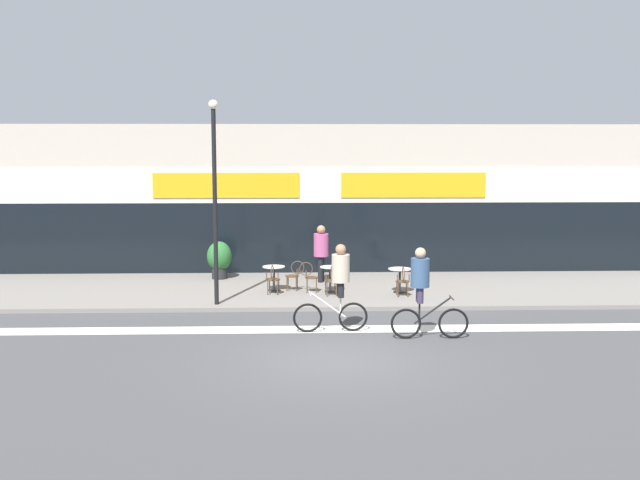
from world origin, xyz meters
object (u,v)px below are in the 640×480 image
Objects in this scene: cyclist_1 at (423,287)px; pedestrian_near_end at (321,248)px; planter_pot at (219,258)px; lamp_post at (215,189)px; cafe_chair_0_near at (273,277)px; bistro_table_0 at (274,273)px; cyclist_0 at (338,282)px; cafe_chair_0_side at (295,273)px; cafe_chair_1_near at (331,278)px; bistro_table_2 at (400,275)px; cafe_chair_2_near at (403,279)px; cafe_chair_1_side at (309,275)px; bistro_table_1 at (330,274)px.

cyclist_1 is 6.96m from pedestrian_near_end.
lamp_post is (0.32, -3.96, 2.52)m from planter_pot.
lamp_post reaches higher than cafe_chair_0_near.
bistro_table_0 is at bearing 6.79° from cafe_chair_0_near.
cyclist_0 is 2.06m from cyclist_1.
cyclist_1 is (5.46, -7.31, 0.44)m from planter_pot.
bistro_table_0 is 0.34× the size of cyclist_1.
planter_pot is (-1.83, 2.67, 0.15)m from cafe_chair_0_near.
cyclist_1 is at bearing -134.26° from cafe_chair_0_near.
cyclist_1 is (2.99, -5.25, 0.59)m from cafe_chair_0_side.
bistro_table_2 is at bearing -84.10° from cafe_chair_1_near.
cafe_chair_0_side and cafe_chair_2_near have the same top height.
cafe_chair_0_near is (-0.01, -0.63, -0.01)m from bistro_table_0.
cafe_chair_1_near is 0.89m from cafe_chair_1_side.
cyclist_0 is at bearing -61.94° from planter_pot.
cyclist_0 is at bearing 149.55° from cafe_chair_2_near.
cafe_chair_1_side is 4.06m from lamp_post.
cafe_chair_1_side is 1.76m from pedestrian_near_end.
pedestrian_near_end is at bearing 47.58° from lamp_post.
cafe_chair_0_side is at bearing -39.83° from planter_pot.
cyclist_0 is at bearing -90.12° from bistro_table_1.
bistro_table_1 is 4.22m from planter_pot.
cafe_chair_1_near is 4.81m from cyclist_1.
cafe_chair_1_side is (-0.63, 0.00, -0.02)m from bistro_table_1.
cafe_chair_0_side is 1.71m from pedestrian_near_end.
cafe_chair_2_near is (3.13, -1.05, 0.00)m from cafe_chair_0_side.
bistro_table_0 is 0.82× the size of cafe_chair_1_near.
cyclist_1 reaches higher than cafe_chair_0_near.
planter_pot is (-2.90, 2.31, 0.15)m from cafe_chair_1_side.
pedestrian_near_end is (-2.28, 2.42, 0.57)m from cafe_chair_2_near.
cafe_chair_1_side reaches higher than bistro_table_1.
bistro_table_2 is at bearing -1.95° from cafe_chair_1_side.
cyclist_0 is 1.00× the size of cyclist_1.
planter_pot reaches higher than bistro_table_0.
planter_pot is at bearing -33.09° from cafe_chair_0_side.
cyclist_0 is at bearing -69.77° from bistro_table_0.
cafe_chair_1_side is at bearing 32.57° from lamp_post.
planter_pot is at bearing 94.66° from lamp_post.
cyclist_1 is (-0.14, -4.83, 0.59)m from bistro_table_2.
bistro_table_2 is at bearing -120.28° from cyclist_0.
cafe_chair_0_side is 1.00× the size of cafe_chair_1_side.
cafe_chair_0_near is 3.79m from cafe_chair_2_near.
bistro_table_0 is 1.71m from bistro_table_1.
bistro_table_2 is at bearing 15.66° from lamp_post.
cafe_chair_1_side is (-2.69, 0.17, 0.00)m from bistro_table_2.
planter_pot is at bearing 143.24° from cafe_chair_1_side.
cafe_chair_0_near is 0.16× the size of lamp_post.
cafe_chair_0_near is at bearing -90.93° from bistro_table_0.
bistro_table_1 is 0.85× the size of cafe_chair_1_near.
planter_pot is 0.57× the size of cyclist_1.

